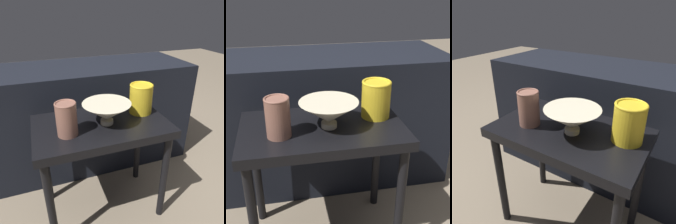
{
  "view_description": "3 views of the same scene",
  "coord_description": "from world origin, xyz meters",
  "views": [
    {
      "loc": [
        -0.25,
        -0.87,
        1.05
      ],
      "look_at": [
        0.04,
        -0.04,
        0.62
      ],
      "focal_mm": 35.0,
      "sensor_mm": 36.0,
      "label": 1
    },
    {
      "loc": [
        -0.15,
        -1.07,
        1.1
      ],
      "look_at": [
        0.06,
        -0.02,
        0.61
      ],
      "focal_mm": 50.0,
      "sensor_mm": 36.0,
      "label": 2
    },
    {
      "loc": [
        0.4,
        -0.67,
        1.01
      ],
      "look_at": [
        -0.0,
        -0.03,
        0.64
      ],
      "focal_mm": 35.0,
      "sensor_mm": 36.0,
      "label": 3
    }
  ],
  "objects": [
    {
      "name": "table",
      "position": [
        0.0,
        0.0,
        0.47
      ],
      "size": [
        0.63,
        0.38,
        0.55
      ],
      "color": "black",
      "rests_on": "ground_plane"
    },
    {
      "name": "ground_plane",
      "position": [
        0.0,
        0.0,
        0.0
      ],
      "size": [
        8.0,
        8.0,
        0.0
      ],
      "primitive_type": "plane",
      "color": "#7F705B"
    },
    {
      "name": "bowl",
      "position": [
        0.02,
        -0.02,
        0.61
      ],
      "size": [
        0.22,
        0.22,
        0.11
      ],
      "color": "beige",
      "rests_on": "table"
    },
    {
      "name": "vase_textured_left",
      "position": [
        -0.16,
        -0.05,
        0.63
      ],
      "size": [
        0.09,
        0.09,
        0.15
      ],
      "color": "brown",
      "rests_on": "table"
    },
    {
      "name": "couch_backdrop",
      "position": [
        0.0,
        0.49,
        0.35
      ],
      "size": [
        1.46,
        0.5,
        0.7
      ],
      "color": "black",
      "rests_on": "ground_plane"
    },
    {
      "name": "vase_colorful_right",
      "position": [
        0.23,
        0.04,
        0.63
      ],
      "size": [
        0.12,
        0.12,
        0.15
      ],
      "color": "gold",
      "rests_on": "table"
    }
  ]
}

